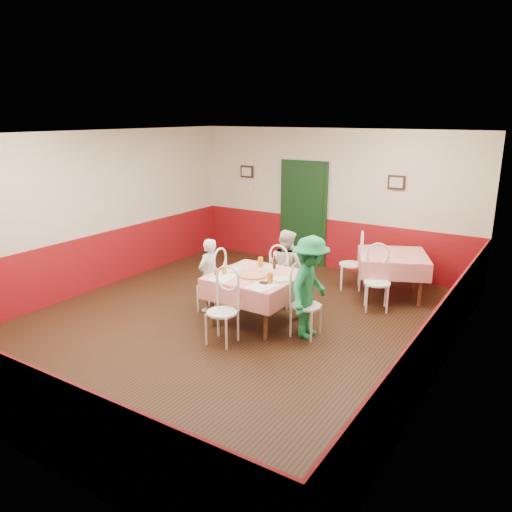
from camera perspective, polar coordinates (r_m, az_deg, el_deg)
The scene contains 38 objects.
floor at distance 7.62m, azimuth -2.80°, elevation -7.77°, with size 7.00×7.00×0.00m, color black.
ceiling at distance 6.99m, azimuth -3.11°, elevation 13.76°, with size 7.00×7.00×0.00m, color white.
back_wall at distance 10.17m, azimuth 8.62°, elevation 6.35°, with size 6.00×0.10×2.80m, color beige.
left_wall at distance 9.21m, azimuth -18.40°, elevation 4.72°, with size 0.10×7.00×2.80m, color beige.
right_wall at distance 6.01m, azimuth 21.07°, elevation -1.22°, with size 0.10×7.00×2.80m, color beige.
wainscot_back at distance 10.34m, azimuth 8.38°, elevation 1.42°, with size 6.00×0.03×1.00m, color maroon.
wainscot_front at distance 5.28m, azimuth -26.09°, elevation -14.89°, with size 6.00×0.03×1.00m, color maroon.
wainscot_left at distance 9.40m, azimuth -17.86°, elevation -0.67°, with size 0.03×7.00×1.00m, color maroon.
wainscot_right at distance 6.32m, azimuth 20.12°, elevation -9.02°, with size 0.03×7.00×1.00m, color maroon.
door at distance 10.44m, azimuth 5.41°, elevation 4.75°, with size 0.96×0.06×2.10m, color black.
picture_left at distance 11.02m, azimuth -1.04°, elevation 9.62°, with size 0.32×0.03×0.26m, color black.
picture_right at distance 9.61m, azimuth 15.75°, elevation 8.10°, with size 0.32×0.03×0.26m, color black.
thermostat at distance 11.01m, azimuth -0.60°, elevation 7.78°, with size 0.10×0.03×0.10m, color white.
main_table at distance 7.54m, azimuth 0.00°, elevation -4.94°, with size 1.22×1.22×0.77m, color red.
second_table at distance 8.94m, azimuth 15.24°, elevation -2.13°, with size 1.12×1.12×0.77m, color red.
chair_left at distance 7.99m, azimuth -5.11°, elevation -3.22°, with size 0.42×0.42×0.90m, color white, non-canonical shape.
chair_right at distance 7.12m, azimuth 5.76°, elevation -5.69°, with size 0.42×0.42×0.90m, color white, non-canonical shape.
chair_far at distance 8.20m, azimuth 3.27°, elevation -2.67°, with size 0.42×0.42×0.90m, color white, non-canonical shape.
chair_near at distance 6.87m, azimuth -3.92°, elevation -6.45°, with size 0.42×0.42×0.90m, color white, non-canonical shape.
chair_second_a at distance 9.15m, azimuth 10.81°, elevation -0.94°, with size 0.42×0.42×0.90m, color white, non-canonical shape.
chair_second_b at distance 8.24m, azimuth 13.67°, elevation -3.02°, with size 0.42×0.42×0.90m, color white, non-canonical shape.
pizza at distance 7.36m, azimuth -0.34°, elevation -2.18°, with size 0.42×0.42×0.03m, color #B74723.
plate_left at distance 7.64m, azimuth -2.56°, elevation -1.57°, with size 0.25×0.25×0.01m, color white.
plate_right at distance 7.20m, azimuth 2.92°, elevation -2.67°, with size 0.25×0.25×0.01m, color white.
plate_far at distance 7.74m, azimuth 1.72°, elevation -1.33°, with size 0.25×0.25×0.01m, color white.
glass_a at distance 7.43m, azimuth -3.67°, elevation -1.62°, with size 0.07×0.07×0.13m, color #BF7219.
glass_b at distance 7.03m, azimuth 1.62°, elevation -2.53°, with size 0.08×0.08×0.15m, color #BF7219.
glass_c at distance 7.79m, azimuth 0.51°, elevation -0.68°, with size 0.08×0.08×0.15m, color #BF7219.
beer_bottle at distance 7.64m, azimuth 2.11°, elevation -0.84°, with size 0.05×0.05×0.20m, color #381C0A.
shaker_a at distance 7.32m, azimuth -4.45°, elevation -2.08°, with size 0.04×0.04×0.09m, color silver.
shaker_b at distance 7.26m, azimuth -4.50°, elevation -2.23°, with size 0.04×0.04×0.09m, color silver.
shaker_c at distance 7.40m, azimuth -4.67°, elevation -1.89°, with size 0.04×0.04×0.09m, color #B23319.
menu_left at distance 7.31m, azimuth -3.83°, elevation -2.45°, with size 0.30×0.40×0.00m, color white.
menu_right at distance 6.92m, azimuth 0.68°, elevation -3.48°, with size 0.30×0.40×0.00m, color white.
wallet at distance 7.03m, azimuth 0.90°, elevation -3.08°, with size 0.11×0.09×0.02m, color black.
diner_left at distance 7.97m, azimuth -5.42°, elevation -2.19°, with size 0.43×0.28×1.18m, color gray.
diner_far at distance 8.18m, azimuth 3.46°, elevation -1.34°, with size 0.62×0.48×1.27m, color gray.
diner_right at distance 7.00m, azimuth 6.19°, elevation -3.60°, with size 0.95×0.54×1.47m, color gray.
Camera 1 is at (4.06, -5.68, 3.06)m, focal length 35.00 mm.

